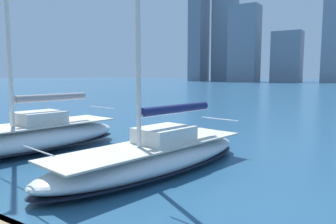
# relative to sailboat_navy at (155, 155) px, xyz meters

# --- Properties ---
(city_skyline) EXTENTS (164.58, 22.94, 53.65)m
(city_skyline) POSITION_rel_sailboat_navy_xyz_m (11.47, -152.61, 20.01)
(city_skyline) COLOR slate
(city_skyline) RESTS_ON ground
(sailboat_navy) EXTENTS (4.09, 9.47, 10.25)m
(sailboat_navy) POSITION_rel_sailboat_navy_xyz_m (0.00, 0.00, 0.00)
(sailboat_navy) COLOR silver
(sailboat_navy) RESTS_ON ground
(sailboat_grey) EXTENTS (4.06, 9.28, 9.81)m
(sailboat_grey) POSITION_rel_sailboat_navy_xyz_m (6.39, 0.61, 0.09)
(sailboat_grey) COLOR silver
(sailboat_grey) RESTS_ON ground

